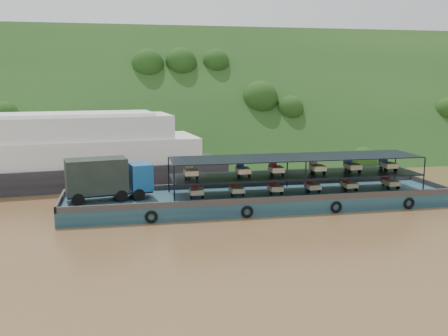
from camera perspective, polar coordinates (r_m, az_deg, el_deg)
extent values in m
plane|color=brown|center=(45.79, 3.21, -4.50)|extent=(160.00, 160.00, 0.00)
cube|color=#133312|center=(80.50, -3.27, 1.80)|extent=(140.00, 39.60, 39.60)
cube|color=#132A42|center=(45.89, 4.02, -3.70)|extent=(35.00, 7.00, 1.20)
cube|color=#592D19|center=(48.91, 2.97, -1.81)|extent=(35.00, 0.20, 0.50)
cube|color=#592D19|center=(42.52, 5.25, -3.65)|extent=(35.00, 0.20, 0.50)
cube|color=#592D19|center=(52.99, 22.49, -1.65)|extent=(0.20, 7.00, 0.50)
cube|color=#592D19|center=(44.44, -18.19, -3.52)|extent=(0.20, 7.00, 0.50)
torus|color=black|center=(40.93, -8.31, -5.56)|extent=(1.06, 0.26, 1.06)
torus|color=black|center=(42.08, 2.67, -5.03)|extent=(1.06, 0.26, 1.06)
torus|color=black|center=(44.66, 12.71, -4.38)|extent=(1.06, 0.26, 1.06)
torus|color=black|center=(47.91, 20.39, -3.79)|extent=(1.06, 0.26, 1.06)
cylinder|color=black|center=(43.03, -16.33, -3.48)|extent=(1.10, 0.54, 1.05)
cylinder|color=black|center=(45.18, -16.58, -2.86)|extent=(1.10, 0.54, 1.05)
cylinder|color=black|center=(43.44, -11.62, -3.15)|extent=(1.10, 0.54, 1.05)
cylinder|color=black|center=(45.58, -12.09, -2.55)|extent=(1.10, 0.54, 1.05)
cylinder|color=black|center=(43.70, -9.72, -3.01)|extent=(1.10, 0.54, 1.05)
cylinder|color=black|center=(45.82, -10.27, -2.42)|extent=(1.10, 0.54, 1.05)
cube|color=black|center=(44.35, -12.95, -2.72)|extent=(7.45, 3.49, 0.21)
cube|color=#134D85|center=(44.56, -9.53, -0.95)|extent=(2.19, 2.79, 2.32)
cube|color=black|center=(44.67, -8.42, -0.34)|extent=(0.42, 2.09, 0.95)
cube|color=black|center=(43.92, -14.38, -0.87)|extent=(5.41, 3.34, 2.95)
cube|color=black|center=(46.46, 8.22, -0.76)|extent=(23.00, 5.00, 0.12)
cube|color=black|center=(46.18, 8.27, 1.24)|extent=(23.00, 5.00, 0.08)
cylinder|color=black|center=(41.55, -5.71, -2.00)|extent=(0.12, 0.12, 3.30)
cylinder|color=black|center=(46.43, -6.34, -0.74)|extent=(0.12, 0.12, 3.30)
cylinder|color=black|center=(44.16, 9.30, -1.37)|extent=(0.12, 0.12, 3.30)
cylinder|color=black|center=(48.78, 7.24, -0.24)|extent=(0.12, 0.12, 3.30)
cylinder|color=black|center=(49.38, 21.89, -0.76)|extent=(0.12, 0.12, 3.30)
cylinder|color=black|center=(53.55, 18.98, 0.21)|extent=(0.12, 0.12, 3.30)
cylinder|color=black|center=(45.54, -3.44, -2.69)|extent=(0.12, 0.52, 0.52)
cylinder|color=black|center=(43.74, -3.75, -3.23)|extent=(0.14, 0.52, 0.52)
cylinder|color=black|center=(43.88, -2.46, -3.17)|extent=(0.14, 0.52, 0.52)
cube|color=#C3B28A|center=(44.06, -3.18, -2.67)|extent=(1.15, 1.50, 0.44)
cube|color=#B2130B|center=(45.14, -3.39, -2.13)|extent=(0.55, 0.80, 0.80)
cube|color=#B2130B|center=(44.84, -3.36, -1.56)|extent=(0.50, 0.10, 0.10)
cylinder|color=black|center=(46.18, 1.07, -2.50)|extent=(0.12, 0.52, 0.52)
cylinder|color=black|center=(44.36, 0.95, -3.02)|extent=(0.14, 0.52, 0.52)
cylinder|color=black|center=(44.58, 2.20, -2.96)|extent=(0.14, 0.52, 0.52)
cube|color=#C7BF8D|center=(44.72, 1.48, -2.47)|extent=(1.15, 1.50, 0.44)
cube|color=#AF260B|center=(45.78, 1.16, -1.94)|extent=(0.55, 0.80, 0.80)
cube|color=#AF260B|center=(45.49, 1.21, -1.38)|extent=(0.50, 0.10, 0.10)
cylinder|color=black|center=(47.07, 5.36, -2.30)|extent=(0.12, 0.52, 0.52)
cylinder|color=black|center=(45.25, 5.41, -2.80)|extent=(0.14, 0.52, 0.52)
cylinder|color=black|center=(45.54, 6.62, -2.74)|extent=(0.14, 0.52, 0.52)
cube|color=beige|center=(45.65, 5.90, -2.26)|extent=(1.15, 1.50, 0.44)
cube|color=red|center=(46.68, 5.48, -1.75)|extent=(0.55, 0.80, 0.80)
cube|color=red|center=(46.40, 5.56, -1.20)|extent=(0.50, 0.10, 0.10)
cylinder|color=black|center=(48.22, 9.46, -2.10)|extent=(0.12, 0.52, 0.52)
cylinder|color=black|center=(46.40, 9.67, -2.58)|extent=(0.14, 0.52, 0.52)
cylinder|color=black|center=(46.76, 10.81, -2.52)|extent=(0.14, 0.52, 0.52)
cube|color=beige|center=(46.83, 10.10, -2.05)|extent=(1.15, 1.50, 0.44)
cube|color=red|center=(47.84, 9.60, -1.56)|extent=(0.55, 0.80, 0.80)
cube|color=red|center=(47.56, 9.71, -1.02)|extent=(0.50, 0.10, 0.10)
cylinder|color=black|center=(49.62, 13.41, -1.89)|extent=(0.12, 0.52, 0.52)
cylinder|color=black|center=(47.82, 13.76, -2.35)|extent=(0.14, 0.52, 0.52)
cylinder|color=black|center=(48.25, 14.84, -2.29)|extent=(0.14, 0.52, 0.52)
cube|color=tan|center=(48.27, 14.14, -1.84)|extent=(1.15, 1.50, 0.44)
cube|color=#AC2A0B|center=(49.25, 13.58, -1.37)|extent=(0.55, 0.80, 0.80)
cube|color=#AC2A0B|center=(48.98, 13.70, -0.84)|extent=(0.50, 0.10, 0.10)
cylinder|color=black|center=(51.56, 17.76, -1.66)|extent=(0.12, 0.52, 0.52)
cylinder|color=black|center=(49.79, 18.26, -2.09)|extent=(0.14, 0.52, 0.52)
cylinder|color=black|center=(50.29, 19.25, -2.03)|extent=(0.14, 0.52, 0.52)
cube|color=#C1B988|center=(50.26, 18.58, -1.60)|extent=(1.15, 1.50, 0.44)
cube|color=#A90B0B|center=(51.21, 17.95, -1.15)|extent=(0.55, 0.80, 0.80)
cube|color=#A90B0B|center=(50.95, 18.09, -0.64)|extent=(0.50, 0.10, 0.10)
cylinder|color=black|center=(45.13, -4.05, -0.59)|extent=(0.12, 0.52, 0.52)
cylinder|color=black|center=(43.32, -4.40, -1.04)|extent=(0.14, 0.52, 0.52)
cylinder|color=black|center=(43.45, -3.09, -0.99)|extent=(0.14, 0.52, 0.52)
cube|color=beige|center=(43.66, -3.81, -0.49)|extent=(1.15, 1.50, 0.44)
cube|color=beige|center=(44.75, -4.01, 0.00)|extent=(0.55, 0.80, 0.80)
cube|color=beige|center=(44.47, -3.98, 0.59)|extent=(0.50, 0.10, 0.10)
cylinder|color=black|center=(45.96, 1.76, -0.38)|extent=(0.12, 0.52, 0.52)
cylinder|color=black|center=(44.12, 1.66, -0.81)|extent=(0.14, 0.52, 0.52)
cylinder|color=black|center=(44.36, 2.92, -0.76)|extent=(0.14, 0.52, 0.52)
cube|color=beige|center=(44.51, 2.19, -0.27)|extent=(1.15, 1.50, 0.44)
cube|color=#193296|center=(45.58, 1.85, 0.20)|extent=(0.55, 0.80, 0.80)
cube|color=#193296|center=(45.30, 1.91, 0.78)|extent=(0.50, 0.10, 0.10)
cylinder|color=black|center=(46.75, 5.46, -0.24)|extent=(0.12, 0.52, 0.52)
cylinder|color=black|center=(44.92, 5.52, -0.66)|extent=(0.14, 0.52, 0.52)
cylinder|color=black|center=(45.21, 6.73, -0.61)|extent=(0.14, 0.52, 0.52)
cube|color=beige|center=(45.33, 6.00, -0.13)|extent=(1.15, 1.50, 0.44)
cube|color=#B30B24|center=(46.38, 5.58, 0.33)|extent=(0.55, 0.80, 0.80)
cube|color=#B30B24|center=(46.11, 5.66, 0.90)|extent=(0.50, 0.10, 0.10)
cylinder|color=black|center=(48.05, 10.00, -0.07)|extent=(0.12, 0.52, 0.52)
cylinder|color=black|center=(46.22, 10.23, -0.47)|extent=(0.14, 0.52, 0.52)
cylinder|color=black|center=(46.59, 11.38, -0.43)|extent=(0.14, 0.52, 0.52)
cube|color=beige|center=(46.66, 10.66, 0.04)|extent=(1.15, 1.50, 0.44)
cube|color=tan|center=(47.68, 10.15, 0.48)|extent=(0.55, 0.80, 0.80)
cube|color=tan|center=(47.42, 10.26, 1.04)|extent=(0.50, 0.10, 0.10)
cylinder|color=black|center=(49.42, 13.78, 0.07)|extent=(0.12, 0.52, 0.52)
cylinder|color=black|center=(47.61, 14.15, -0.31)|extent=(0.14, 0.52, 0.52)
cylinder|color=black|center=(48.05, 15.23, -0.27)|extent=(0.14, 0.52, 0.52)
cube|color=tan|center=(48.08, 14.53, 0.18)|extent=(1.15, 1.50, 0.44)
cube|color=#193D99|center=(49.07, 13.95, 0.61)|extent=(0.55, 0.80, 0.80)
cube|color=#193D99|center=(48.82, 14.08, 1.15)|extent=(0.50, 0.10, 0.10)
cylinder|color=black|center=(51.09, 17.52, 0.21)|extent=(0.12, 0.52, 0.52)
cylinder|color=black|center=(49.30, 18.01, -0.16)|extent=(0.14, 0.52, 0.52)
cylinder|color=black|center=(49.80, 19.02, -0.11)|extent=(0.14, 0.52, 0.52)
cube|color=#C4B98B|center=(49.79, 18.34, 0.32)|extent=(1.15, 1.50, 0.44)
cube|color=#1B31A2|center=(50.75, 17.71, 0.73)|extent=(0.55, 0.80, 0.80)
cube|color=#1B31A2|center=(50.50, 17.85, 1.26)|extent=(0.50, 0.10, 0.10)
cube|color=black|center=(58.31, -19.66, -0.74)|extent=(40.02, 14.15, 2.35)
cube|color=white|center=(57.91, -19.80, 1.73)|extent=(34.08, 12.52, 2.74)
cube|color=white|center=(57.62, -19.96, 4.34)|extent=(28.13, 10.88, 2.55)
cube|color=white|center=(57.51, -20.04, 5.74)|extent=(24.12, 9.46, 0.29)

